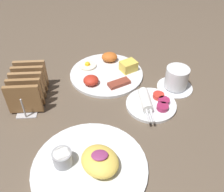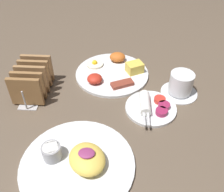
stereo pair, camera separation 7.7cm
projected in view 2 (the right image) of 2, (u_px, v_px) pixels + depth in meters
The scene contains 6 objects.
ground_plane at pixel (102, 112), 0.77m from camera, with size 3.00×3.00×0.00m, color brown.
plate_breakfast at pixel (113, 72), 0.91m from camera, with size 0.26×0.26×0.05m.
plate_condiments at pixel (151, 107), 0.76m from camera, with size 0.16×0.17×0.04m.
plate_foreground at pixel (78, 162), 0.61m from camera, with size 0.29×0.29×0.06m.
toast_rack at pixel (32, 80), 0.80m from camera, with size 0.10×0.18×0.10m.
coffee_cup at pixel (181, 85), 0.81m from camera, with size 0.12×0.12×0.08m.
Camera 2 is at (0.07, -0.54, 0.54)m, focal length 40.00 mm.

